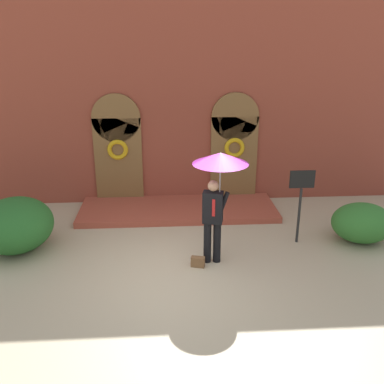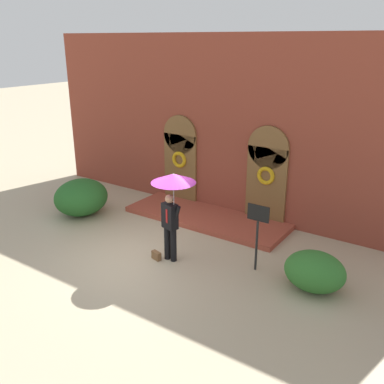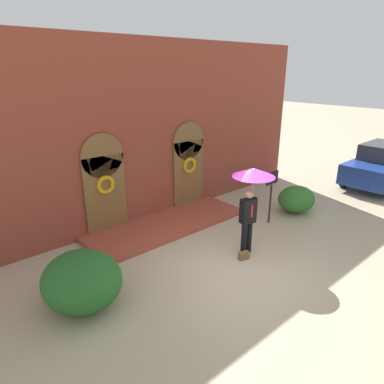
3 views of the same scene
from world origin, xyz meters
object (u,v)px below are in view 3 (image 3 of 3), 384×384
at_px(shrub_left, 82,280).
at_px(shrub_right, 296,199).
at_px(sign_post, 271,189).
at_px(person_with_umbrella, 252,185).
at_px(handbag, 244,256).
at_px(parked_car, 382,165).

xyz_separation_m(shrub_left, shrub_right, (7.77, -0.09, -0.13)).
height_order(sign_post, shrub_right, sign_post).
height_order(person_with_umbrella, sign_post, person_with_umbrella).
distance_m(sign_post, shrub_left, 6.31).
distance_m(person_with_umbrella, shrub_left, 4.61).
xyz_separation_m(handbag, sign_post, (2.36, 0.98, 1.05)).
bearing_deg(person_with_umbrella, parked_car, 0.04).
xyz_separation_m(handbag, shrub_right, (3.84, 0.95, 0.34)).
bearing_deg(shrub_right, person_with_umbrella, -167.70).
relative_size(sign_post, shrub_left, 0.97).
distance_m(sign_post, shrub_right, 1.65).
bearing_deg(handbag, person_with_umbrella, 41.24).
height_order(person_with_umbrella, handbag, person_with_umbrella).
bearing_deg(sign_post, handbag, -157.50).
bearing_deg(handbag, sign_post, 37.77).
bearing_deg(person_with_umbrella, sign_post, 21.74).
bearing_deg(shrub_right, shrub_left, 179.34).
height_order(shrub_right, parked_car, parked_car).
relative_size(shrub_left, shrub_right, 1.27).
distance_m(person_with_umbrella, sign_post, 2.23).
xyz_separation_m(person_with_umbrella, sign_post, (1.95, 0.78, -0.75)).
bearing_deg(person_with_umbrella, handbag, -154.04).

